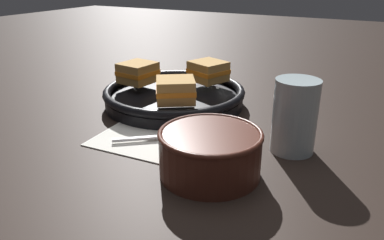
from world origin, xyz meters
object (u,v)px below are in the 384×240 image
at_px(sandwich_near_left, 138,72).
at_px(sandwich_near_right, 176,90).
at_px(skillet, 175,95).
at_px(drinking_glass, 295,116).
at_px(soup_bowl, 210,150).
at_px(spoon, 182,135).
at_px(sandwich_far_left, 208,71).

relative_size(sandwich_near_left, sandwich_near_right, 0.81).
distance_m(skillet, drinking_glass, 0.32).
distance_m(sandwich_near_left, sandwich_near_right, 0.17).
bearing_deg(soup_bowl, sandwich_near_right, 133.98).
bearing_deg(spoon, sandwich_near_right, 89.12).
bearing_deg(spoon, skillet, 86.38).
xyz_separation_m(spoon, sandwich_near_right, (-0.06, 0.07, 0.06)).
relative_size(skillet, sandwich_near_right, 4.31).
relative_size(sandwich_near_left, drinking_glass, 0.68).
bearing_deg(drinking_glass, skillet, 160.38).
relative_size(soup_bowl, sandwich_far_left, 1.58).
relative_size(sandwich_near_right, drinking_glass, 0.84).
bearing_deg(sandwich_near_left, sandwich_far_left, 33.06).
distance_m(spoon, drinking_glass, 0.20).
relative_size(spoon, sandwich_far_left, 1.53).
xyz_separation_m(soup_bowl, sandwich_near_left, (-0.30, 0.24, 0.03)).
height_order(soup_bowl, spoon, soup_bowl).
bearing_deg(sandwich_near_right, sandwich_far_left, 93.06).
bearing_deg(spoon, drinking_glass, -23.59).
height_order(skillet, drinking_glass, drinking_glass).
height_order(soup_bowl, sandwich_near_right, sandwich_near_right).
height_order(soup_bowl, sandwich_near_left, sandwich_near_left).
bearing_deg(spoon, sandwich_near_left, 105.18).
distance_m(soup_bowl, drinking_glass, 0.17).
xyz_separation_m(sandwich_near_right, drinking_glass, (0.24, -0.02, -0.00)).
bearing_deg(sandwich_far_left, spoon, -74.43).
bearing_deg(spoon, sandwich_far_left, 66.76).
xyz_separation_m(soup_bowl, skillet, (-0.21, 0.24, -0.02)).
relative_size(spoon, skillet, 0.33).
distance_m(sandwich_near_right, drinking_glass, 0.25).
height_order(soup_bowl, drinking_glass, drinking_glass).
relative_size(spoon, drinking_glass, 1.20).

